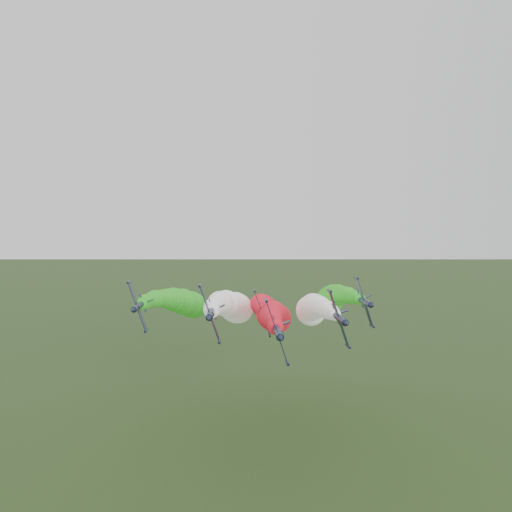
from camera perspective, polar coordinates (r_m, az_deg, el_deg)
The scene contains 6 objects.
jet_lead at distance 114.89m, azimuth 1.98°, elevation -6.93°, with size 10.46×69.35×16.89m.
jet_inner_left at distance 122.71m, azimuth -2.79°, elevation -5.76°, with size 10.40×69.29×16.83m.
jet_inner_right at distance 123.03m, azimuth 6.49°, elevation -6.06°, with size 10.04×68.93×16.47m.
jet_outer_left at distance 135.29m, azimuth -8.45°, elevation -5.25°, with size 10.34×69.23×16.77m.
jet_outer_right at distance 135.98m, azimuth 8.64°, elevation -4.90°, with size 10.60×69.49×17.03m.
jet_trail at distance 140.37m, azimuth 0.89°, elevation -5.81°, with size 10.02×68.91×16.45m.
Camera 1 is at (-7.54, -77.38, 50.83)m, focal length 35.00 mm.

